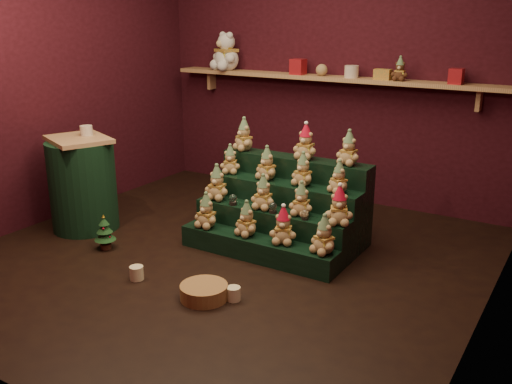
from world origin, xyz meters
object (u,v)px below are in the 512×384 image
Objects in this scene: wicker_basket at (204,292)px; white_bear at (226,46)px; mug_left at (137,273)px; mug_right at (234,294)px; mini_christmas_tree at (105,232)px; riser_tier_front at (257,248)px; snow_globe_b at (273,208)px; side_table at (83,184)px; snow_globe_c at (305,214)px; brown_bear at (400,69)px; snow_globe_a at (233,200)px.

white_bear reaches higher than wicker_basket.
mug_right is at bearing 7.91° from mug_left.
riser_tier_front is at bearing 22.65° from mini_christmas_tree.
snow_globe_b is 0.11× the size of side_table.
snow_globe_b reaches higher than snow_globe_c.
white_bear is (-1.80, 1.54, 1.18)m from snow_globe_c.
brown_bear is (1.99, 0.00, -0.15)m from white_bear.
wicker_basket is 3.28m from white_bear.
mini_christmas_tree reaches higher than riser_tier_front.
brown_bear is at bearing 65.94° from mug_left.
snow_globe_b is (0.06, 0.16, 0.32)m from riser_tier_front.
white_bear is at bearing 95.93° from mini_christmas_tree.
mug_left is (-0.93, -0.97, -0.35)m from snow_globe_c.
snow_globe_a is at bearing -30.54° from white_bear.
riser_tier_front is 1.32m from mini_christmas_tree.
brown_bear is at bearing 82.83° from snow_globe_c.
snow_globe_c reaches higher than wicker_basket.
riser_tier_front is at bearing 93.09° from wicker_basket.
snow_globe_b is 0.87× the size of mug_left.
snow_globe_b is 0.17× the size of white_bear.
side_table is at bearing 167.03° from mug_right.
mug_right is (0.81, 0.11, -0.00)m from mug_left.
mug_right is at bearing -78.33° from snow_globe_b.
riser_tier_front is 15.28× the size of snow_globe_b.
snow_globe_b is 1.91m from brown_bear.
wicker_basket is at bearing -90.77° from snow_globe_b.
white_bear is (-1.45, 1.70, 1.49)m from riser_tier_front.
snow_globe_b reaches higher than mug_right.
side_table is 2.28m from white_bear.
mini_christmas_tree is 2.64m from white_bear.
wicker_basket is at bearing -35.28° from white_bear.
mini_christmas_tree is at bearing -156.92° from snow_globe_c.
snow_globe_c is 0.84× the size of mug_right.
side_table reaches higher than snow_globe_c.
snow_globe_a is 1.08m from wicker_basket.
side_table is 1.35m from mug_left.
mug_left is at bearing -172.09° from mug_right.
mug_right is 0.21m from wicker_basket.
snow_globe_a is at bearing 180.00° from snow_globe_b.
riser_tier_front reaches higher than wicker_basket.
mug_left is at bearing -125.47° from riser_tier_front.
wicker_basket is 0.65× the size of white_bear.
mug_left is 3.07m from white_bear.
mini_christmas_tree is at bearing -157.35° from riser_tier_front.
snow_globe_a is at bearing 76.36° from mug_left.
snow_globe_b is 1.46m from mini_christmas_tree.
mini_christmas_tree is (-0.87, -0.67, -0.26)m from snow_globe_a.
mug_right is at bearing -102.14° from brown_bear.
white_bear is 2.00m from brown_bear.
snow_globe_a reaches higher than snow_globe_c.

